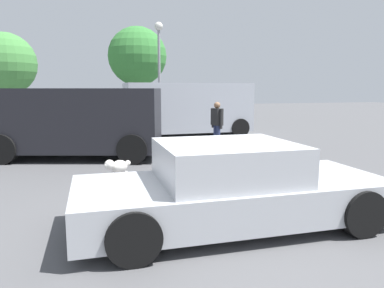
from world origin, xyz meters
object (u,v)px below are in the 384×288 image
Objects in this scene: suv_dark at (77,120)px; pedestrian at (217,121)px; dog at (117,166)px; light_post_near at (159,54)px; sedan_foreground at (231,188)px; van_white at (188,108)px.

suv_dark reaches higher than pedestrian.
light_post_near is (3.35, 11.33, 3.49)m from dog.
dog is 0.11× the size of light_post_near.
pedestrian is 0.28× the size of light_post_near.
sedan_foreground is at bearing 79.79° from dog.
sedan_foreground is 10.18m from van_white.
pedestrian reaches higher than sedan_foreground.
light_post_near reaches higher than suv_dark.
sedan_foreground is 0.90× the size of suv_dark.
van_white is at bearing 78.62° from sedan_foreground.
suv_dark is (-4.38, -3.81, -0.11)m from van_white.
sedan_foreground is 0.88× the size of van_white.
dog is (-1.30, 3.32, -0.29)m from sedan_foreground.
sedan_foreground is 6.48m from suv_dark.
pedestrian is at bearing 72.28° from sedan_foreground.
pedestrian is (4.37, 0.37, -0.17)m from suv_dark.
light_post_near is at bearing 83.43° from sedan_foreground.
sedan_foreground is 7.41× the size of dog.
pedestrian is at bearing -90.05° from van_white.
van_white reaches higher than pedestrian.
sedan_foreground is 3.58m from dog.
van_white reaches higher than dog.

